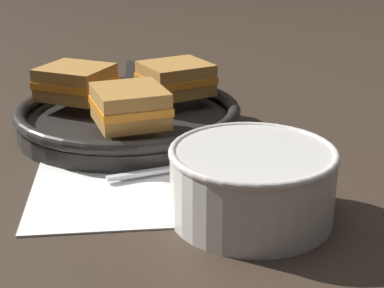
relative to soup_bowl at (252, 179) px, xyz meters
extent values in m
plane|color=#382B21|center=(-0.07, 0.09, -0.04)|extent=(4.00, 4.00, 0.00)
cube|color=white|center=(-0.09, 0.11, -0.04)|extent=(0.29, 0.25, 0.00)
cylinder|color=silver|center=(0.00, 0.00, -0.01)|extent=(0.17, 0.17, 0.07)
cylinder|color=orange|center=(0.00, 0.00, 0.02)|extent=(0.15, 0.15, 0.01)
torus|color=silver|center=(0.00, 0.00, 0.03)|extent=(0.17, 0.17, 0.01)
cube|color=silver|center=(-0.09, 0.11, -0.03)|extent=(0.10, 0.03, 0.01)
ellipsoid|color=silver|center=(-0.02, 0.13, -0.03)|extent=(0.05, 0.04, 0.01)
cylinder|color=black|center=(-0.10, 0.28, -0.03)|extent=(0.31, 0.31, 0.02)
torus|color=black|center=(-0.10, 0.28, -0.01)|extent=(0.32, 0.32, 0.02)
cube|color=black|center=(-0.08, 0.50, -0.01)|extent=(0.04, 0.14, 0.01)
cube|color=#B27A38|center=(-0.18, 0.32, 0.01)|extent=(0.12, 0.12, 0.02)
cube|color=orange|center=(-0.18, 0.32, 0.02)|extent=(0.13, 0.13, 0.01)
cube|color=#B27A38|center=(-0.18, 0.32, 0.04)|extent=(0.12, 0.12, 0.02)
cube|color=#B27A38|center=(-0.11, 0.20, 0.01)|extent=(0.10, 0.11, 0.02)
cube|color=orange|center=(-0.11, 0.20, 0.02)|extent=(0.10, 0.11, 0.01)
cube|color=#B27A38|center=(-0.11, 0.20, 0.04)|extent=(0.10, 0.11, 0.02)
cube|color=#B27A38|center=(-0.03, 0.32, 0.01)|extent=(0.12, 0.11, 0.02)
cube|color=orange|center=(-0.03, 0.32, 0.02)|extent=(0.12, 0.11, 0.01)
cube|color=#B27A38|center=(-0.03, 0.32, 0.04)|extent=(0.12, 0.11, 0.02)
camera|label=1|loc=(-0.15, -0.52, 0.24)|focal=55.00mm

